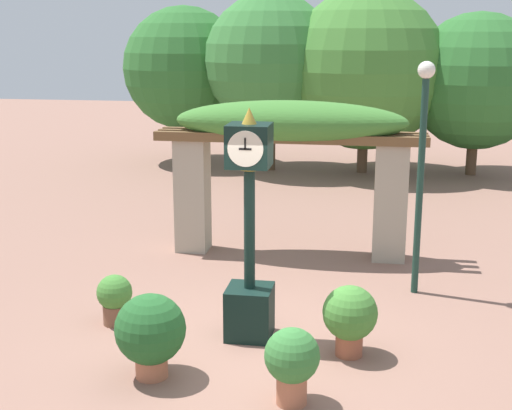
{
  "coord_description": "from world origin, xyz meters",
  "views": [
    {
      "loc": [
        1.35,
        -8.03,
        3.79
      ],
      "look_at": [
        -0.09,
        0.78,
        1.6
      ],
      "focal_mm": 50.0,
      "sensor_mm": 36.0,
      "label": 1
    }
  ],
  "objects_px": {
    "pedestal_clock": "(249,243)",
    "potted_plant_far_left": "(150,331)",
    "potted_plant_far_right": "(350,316)",
    "potted_plant_near_right": "(115,297)",
    "lamp_post": "(422,152)",
    "potted_plant_near_left": "(292,360)"
  },
  "relations": [
    {
      "from": "pedestal_clock",
      "to": "potted_plant_far_left",
      "type": "bearing_deg",
      "value": -125.57
    },
    {
      "from": "potted_plant_far_right",
      "to": "pedestal_clock",
      "type": "bearing_deg",
      "value": 164.5
    },
    {
      "from": "potted_plant_far_left",
      "to": "potted_plant_near_right",
      "type": "bearing_deg",
      "value": 124.18
    },
    {
      "from": "lamp_post",
      "to": "pedestal_clock",
      "type": "bearing_deg",
      "value": -138.01
    },
    {
      "from": "potted_plant_near_left",
      "to": "pedestal_clock",
      "type": "bearing_deg",
      "value": 114.22
    },
    {
      "from": "potted_plant_far_right",
      "to": "potted_plant_near_right",
      "type": "bearing_deg",
      "value": 171.71
    },
    {
      "from": "pedestal_clock",
      "to": "potted_plant_far_left",
      "type": "relative_size",
      "value": 2.99
    },
    {
      "from": "pedestal_clock",
      "to": "potted_plant_near_left",
      "type": "xyz_separation_m",
      "value": [
        0.72,
        -1.6,
        -0.75
      ]
    },
    {
      "from": "pedestal_clock",
      "to": "lamp_post",
      "type": "distance_m",
      "value": 3.03
    },
    {
      "from": "pedestal_clock",
      "to": "potted_plant_far_right",
      "type": "xyz_separation_m",
      "value": [
        1.27,
        -0.35,
        -0.73
      ]
    },
    {
      "from": "potted_plant_near_left",
      "to": "potted_plant_near_right",
      "type": "bearing_deg",
      "value": 146.3
    },
    {
      "from": "pedestal_clock",
      "to": "potted_plant_near_left",
      "type": "bearing_deg",
      "value": -65.78
    },
    {
      "from": "potted_plant_near_left",
      "to": "potted_plant_near_right",
      "type": "distance_m",
      "value": 3.06
    },
    {
      "from": "pedestal_clock",
      "to": "potted_plant_near_right",
      "type": "bearing_deg",
      "value": 176.91
    },
    {
      "from": "pedestal_clock",
      "to": "potted_plant_far_right",
      "type": "relative_size",
      "value": 3.34
    },
    {
      "from": "pedestal_clock",
      "to": "potted_plant_near_right",
      "type": "xyz_separation_m",
      "value": [
        -1.82,
        0.1,
        -0.86
      ]
    },
    {
      "from": "potted_plant_near_left",
      "to": "potted_plant_far_left",
      "type": "bearing_deg",
      "value": 168.25
    },
    {
      "from": "potted_plant_near_left",
      "to": "potted_plant_far_right",
      "type": "distance_m",
      "value": 1.36
    },
    {
      "from": "potted_plant_far_right",
      "to": "lamp_post",
      "type": "relative_size",
      "value": 0.26
    },
    {
      "from": "potted_plant_near_right",
      "to": "lamp_post",
      "type": "xyz_separation_m",
      "value": [
        3.98,
        1.84,
        1.73
      ]
    },
    {
      "from": "potted_plant_far_left",
      "to": "potted_plant_far_right",
      "type": "height_order",
      "value": "potted_plant_far_left"
    },
    {
      "from": "potted_plant_near_left",
      "to": "potted_plant_far_right",
      "type": "xyz_separation_m",
      "value": [
        0.55,
        1.24,
        0.02
      ]
    }
  ]
}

